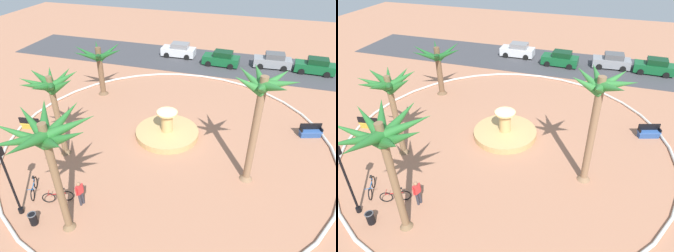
% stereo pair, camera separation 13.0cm
% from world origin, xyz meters
% --- Properties ---
extents(ground_plane, '(80.00, 80.00, 0.00)m').
position_xyz_m(ground_plane, '(0.00, 0.00, 0.00)').
color(ground_plane, tan).
extents(plaza_curb, '(23.21, 23.21, 0.20)m').
position_xyz_m(plaza_curb, '(0.00, 0.00, 0.10)').
color(plaza_curb, silver).
rests_on(plaza_curb, ground).
extents(street_asphalt, '(48.00, 8.00, 0.03)m').
position_xyz_m(street_asphalt, '(0.00, 16.01, 0.01)').
color(street_asphalt, '#424247').
rests_on(street_asphalt, ground).
extents(fountain, '(4.66, 4.66, 2.04)m').
position_xyz_m(fountain, '(-0.20, 0.32, 0.30)').
color(fountain, tan).
rests_on(fountain, ground).
extents(palm_tree_near_fountain, '(4.51, 4.16, 4.68)m').
position_xyz_m(palm_tree_near_fountain, '(-7.97, 5.02, 3.33)').
color(palm_tree_near_fountain, brown).
rests_on(palm_tree_near_fountain, ground).
extents(palm_tree_by_curb, '(4.14, 4.37, 6.64)m').
position_xyz_m(palm_tree_by_curb, '(-2.51, -9.08, 5.47)').
color(palm_tree_by_curb, brown).
rests_on(palm_tree_by_curb, ground).
extents(palm_tree_mid_plaza, '(3.41, 3.46, 7.09)m').
position_xyz_m(palm_tree_mid_plaza, '(5.86, -2.69, 5.40)').
color(palm_tree_mid_plaza, '#8E6B4C').
rests_on(palm_tree_mid_plaza, ground).
extents(palm_tree_far_side, '(3.54, 3.54, 5.95)m').
position_xyz_m(palm_tree_far_side, '(-6.23, -3.80, 4.81)').
color(palm_tree_far_side, brown).
rests_on(palm_tree_far_side, ground).
extents(bench_east, '(1.68, 0.99, 1.00)m').
position_xyz_m(bench_east, '(9.94, 3.39, 0.35)').
color(bench_east, '#335BA8').
rests_on(bench_east, ground).
extents(bench_west, '(1.66, 0.77, 1.00)m').
position_xyz_m(bench_west, '(-10.48, -1.84, 0.35)').
color(bench_west, gold).
rests_on(bench_west, ground).
extents(lamppost, '(0.32, 0.32, 4.54)m').
position_xyz_m(lamppost, '(-5.55, -9.02, 2.65)').
color(lamppost, black).
rests_on(lamppost, ground).
extents(trash_bin, '(0.46, 0.46, 0.73)m').
position_xyz_m(trash_bin, '(-4.39, -9.44, 0.39)').
color(trash_bin, black).
rests_on(trash_bin, ground).
extents(bicycle_red_frame, '(0.88, 1.53, 0.94)m').
position_xyz_m(bicycle_red_frame, '(-5.77, -7.58, 0.38)').
color(bicycle_red_frame, black).
rests_on(bicycle_red_frame, ground).
extents(bicycle_by_lamppost, '(1.57, 0.80, 0.94)m').
position_xyz_m(bicycle_by_lamppost, '(-4.05, -7.73, 0.38)').
color(bicycle_by_lamppost, black).
rests_on(bicycle_by_lamppost, ground).
extents(person_cyclist_helmet, '(0.29, 0.51, 1.62)m').
position_xyz_m(person_cyclist_helmet, '(-2.71, -7.51, 0.91)').
color(person_cyclist_helmet, '#33333D').
rests_on(person_cyclist_helmet, ground).
extents(parked_car_leftmost, '(4.02, 1.95, 1.67)m').
position_xyz_m(parked_car_leftmost, '(-3.90, 16.68, 0.78)').
color(parked_car_leftmost, silver).
rests_on(parked_car_leftmost, ground).
extents(parked_car_second, '(4.07, 2.06, 1.67)m').
position_xyz_m(parked_car_second, '(1.43, 15.37, 0.78)').
color(parked_car_second, '#145B2D').
rests_on(parked_car_second, ground).
extents(parked_car_third, '(4.09, 2.09, 1.67)m').
position_xyz_m(parked_car_third, '(6.94, 16.42, 0.78)').
color(parked_car_third, gray).
rests_on(parked_car_third, ground).
extents(parked_car_rightmost, '(4.07, 2.05, 1.67)m').
position_xyz_m(parked_car_rightmost, '(11.27, 16.14, 0.78)').
color(parked_car_rightmost, '#145B2D').
rests_on(parked_car_rightmost, ground).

